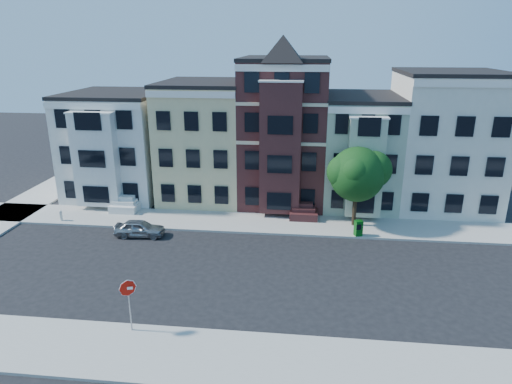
# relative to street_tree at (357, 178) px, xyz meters

# --- Properties ---
(ground) EXTENTS (120.00, 120.00, 0.00)m
(ground) POSITION_rel_street_tree_xyz_m (-5.78, -8.29, -3.90)
(ground) COLOR black
(far_sidewalk) EXTENTS (60.00, 4.00, 0.15)m
(far_sidewalk) POSITION_rel_street_tree_xyz_m (-5.78, -0.29, -3.83)
(far_sidewalk) COLOR #9E9B93
(far_sidewalk) RESTS_ON ground
(near_sidewalk) EXTENTS (60.00, 4.00, 0.15)m
(near_sidewalk) POSITION_rel_street_tree_xyz_m (-5.78, -16.29, -3.83)
(near_sidewalk) COLOR #9E9B93
(near_sidewalk) RESTS_ON ground
(house_white) EXTENTS (8.00, 9.00, 9.00)m
(house_white) POSITION_rel_street_tree_xyz_m (-20.78, 6.21, 0.60)
(house_white) COLOR silver
(house_white) RESTS_ON ground
(house_yellow) EXTENTS (7.00, 9.00, 10.00)m
(house_yellow) POSITION_rel_street_tree_xyz_m (-12.78, 6.21, 1.10)
(house_yellow) COLOR beige
(house_yellow) RESTS_ON ground
(house_brown) EXTENTS (7.00, 9.00, 12.00)m
(house_brown) POSITION_rel_street_tree_xyz_m (-5.78, 6.21, 2.10)
(house_brown) COLOR #411B1B
(house_brown) RESTS_ON ground
(house_green) EXTENTS (6.00, 9.00, 9.00)m
(house_green) POSITION_rel_street_tree_xyz_m (0.72, 6.21, 0.60)
(house_green) COLOR #9CAC91
(house_green) RESTS_ON ground
(house_cream) EXTENTS (8.00, 9.00, 11.00)m
(house_cream) POSITION_rel_street_tree_xyz_m (7.72, 6.21, 1.60)
(house_cream) COLOR silver
(house_cream) RESTS_ON ground
(street_tree) EXTENTS (8.57, 8.57, 7.50)m
(street_tree) POSITION_rel_street_tree_xyz_m (0.00, 0.00, 0.00)
(street_tree) COLOR #184817
(street_tree) RESTS_ON far_sidewalk
(parked_car) EXTENTS (3.69, 1.64, 1.23)m
(parked_car) POSITION_rel_street_tree_xyz_m (-15.64, -3.55, -3.29)
(parked_car) COLOR #9A9CA0
(parked_car) RESTS_ON ground
(newspaper_box) EXTENTS (0.64, 0.61, 1.15)m
(newspaper_box) POSITION_rel_street_tree_xyz_m (0.14, -1.99, -3.18)
(newspaper_box) COLOR #0A5011
(newspaper_box) RESTS_ON far_sidewalk
(fire_hydrant) EXTENTS (0.30, 0.30, 0.66)m
(fire_hydrant) POSITION_rel_street_tree_xyz_m (-22.73, -1.62, -3.42)
(fire_hydrant) COLOR silver
(fire_hydrant) RESTS_ON far_sidewalk
(stop_sign) EXTENTS (0.85, 0.36, 3.10)m
(stop_sign) POSITION_rel_street_tree_xyz_m (-11.96, -14.79, -2.20)
(stop_sign) COLOR #BD0C03
(stop_sign) RESTS_ON near_sidewalk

